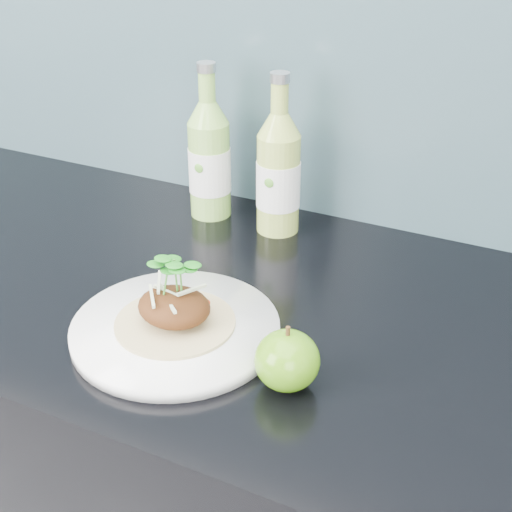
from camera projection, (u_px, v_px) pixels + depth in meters
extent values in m
cylinder|color=white|center=(176.00, 329.00, 0.87)|extent=(0.30, 0.30, 0.02)
cylinder|color=tan|center=(175.00, 322.00, 0.86)|extent=(0.15, 0.15, 0.00)
ellipsoid|color=#552B0F|center=(174.00, 307.00, 0.85)|extent=(0.09, 0.08, 0.04)
ellipsoid|color=#437F0D|center=(287.00, 360.00, 0.77)|extent=(0.08, 0.08, 0.07)
cylinder|color=#472D14|center=(288.00, 332.00, 0.75)|extent=(0.01, 0.00, 0.01)
cylinder|color=#8BC552|center=(210.00, 170.00, 1.13)|extent=(0.07, 0.07, 0.15)
cone|color=#8BC552|center=(208.00, 112.00, 1.09)|extent=(0.07, 0.07, 0.03)
cylinder|color=#8BC552|center=(207.00, 87.00, 1.07)|extent=(0.03, 0.03, 0.04)
cylinder|color=silver|center=(206.00, 67.00, 1.05)|extent=(0.03, 0.03, 0.01)
cylinder|color=white|center=(210.00, 170.00, 1.13)|extent=(0.07, 0.07, 0.07)
ellipsoid|color=#59A533|center=(199.00, 168.00, 1.10)|extent=(0.02, 0.00, 0.02)
cylinder|color=#A8C150|center=(278.00, 184.00, 1.08)|extent=(0.09, 0.09, 0.15)
cone|color=#A8C150|center=(279.00, 124.00, 1.04)|extent=(0.07, 0.07, 0.03)
cylinder|color=#A8C150|center=(280.00, 98.00, 1.02)|extent=(0.03, 0.03, 0.04)
cylinder|color=silver|center=(280.00, 77.00, 1.00)|extent=(0.03, 0.03, 0.01)
cylinder|color=white|center=(278.00, 184.00, 1.08)|extent=(0.09, 0.09, 0.07)
ellipsoid|color=#59A533|center=(269.00, 183.00, 1.05)|extent=(0.02, 0.00, 0.02)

